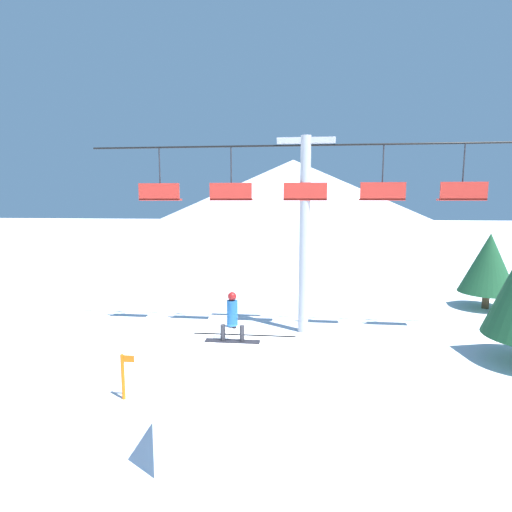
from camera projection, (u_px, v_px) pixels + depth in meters
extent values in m
plane|color=white|center=(240.00, 424.00, 10.29)|extent=(220.00, 220.00, 0.00)
cone|color=silver|center=(293.00, 194.00, 84.16)|extent=(64.04, 64.04, 14.08)
cube|color=white|center=(235.00, 397.00, 9.63)|extent=(2.86, 3.39, 2.00)
cube|color=silver|center=(244.00, 336.00, 11.12)|extent=(2.86, 0.10, 0.06)
cube|color=black|center=(233.00, 341.00, 10.59)|extent=(1.47, 0.26, 0.03)
cylinder|color=black|center=(223.00, 332.00, 10.58)|extent=(0.13, 0.13, 0.43)
cylinder|color=black|center=(242.00, 333.00, 10.53)|extent=(0.13, 0.13, 0.43)
cylinder|color=#1E5693|center=(232.00, 313.00, 10.48)|extent=(0.28, 0.28, 0.66)
sphere|color=maroon|center=(232.00, 296.00, 10.42)|extent=(0.23, 0.23, 0.23)
cylinder|color=#B2B2B7|center=(304.00, 237.00, 16.98)|extent=(0.44, 0.44, 8.37)
cube|color=#B2B2B7|center=(306.00, 140.00, 16.43)|extent=(2.40, 0.24, 0.24)
cylinder|color=black|center=(306.00, 145.00, 16.46)|extent=(18.45, 0.08, 0.08)
cylinder|color=#28282D|center=(160.00, 174.00, 17.28)|extent=(0.06, 0.06, 2.22)
cube|color=red|center=(161.00, 200.00, 17.43)|extent=(1.80, 0.44, 0.08)
cube|color=red|center=(159.00, 191.00, 17.21)|extent=(1.80, 0.08, 0.70)
cylinder|color=#28282D|center=(231.00, 173.00, 16.94)|extent=(0.06, 0.06, 2.22)
cube|color=red|center=(231.00, 200.00, 17.10)|extent=(1.80, 0.44, 0.08)
cube|color=red|center=(231.00, 191.00, 16.87)|extent=(1.80, 0.08, 0.70)
cylinder|color=#28282D|center=(305.00, 173.00, 16.61)|extent=(0.06, 0.06, 2.22)
cube|color=red|center=(305.00, 200.00, 16.76)|extent=(1.80, 0.44, 0.08)
cube|color=red|center=(305.00, 191.00, 16.54)|extent=(1.80, 0.08, 0.70)
cylinder|color=#28282D|center=(383.00, 172.00, 16.28)|extent=(0.06, 0.06, 2.22)
cube|color=red|center=(382.00, 200.00, 16.43)|extent=(1.80, 0.44, 0.08)
cube|color=red|center=(383.00, 191.00, 16.20)|extent=(1.80, 0.08, 0.70)
cylinder|color=#28282D|center=(463.00, 172.00, 15.94)|extent=(0.06, 0.06, 2.22)
cube|color=red|center=(461.00, 200.00, 16.10)|extent=(1.80, 0.44, 0.08)
cube|color=red|center=(464.00, 191.00, 15.87)|extent=(1.80, 0.08, 0.70)
cylinder|color=#4C3823|center=(486.00, 300.00, 21.27)|extent=(0.35, 0.35, 0.86)
cone|color=#194728|center=(489.00, 263.00, 20.99)|extent=(2.85, 2.85, 3.17)
cylinder|color=orange|center=(123.00, 377.00, 11.49)|extent=(0.10, 0.10, 1.35)
cube|color=orange|center=(128.00, 359.00, 11.40)|extent=(0.36, 0.02, 0.20)
cylinder|color=black|center=(234.00, 323.00, 17.97)|extent=(0.17, 0.17, 0.45)
cylinder|color=#471956|center=(234.00, 312.00, 17.90)|extent=(0.24, 0.24, 0.60)
sphere|color=#232328|center=(234.00, 304.00, 17.85)|extent=(0.18, 0.18, 0.18)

